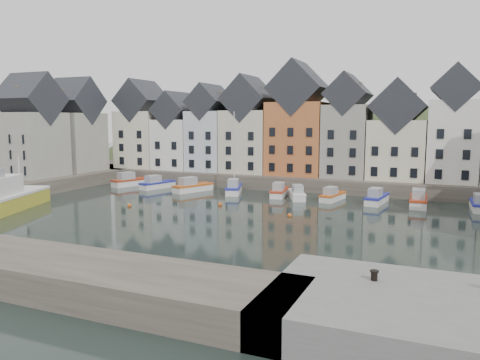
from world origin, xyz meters
The scene contains 19 objects.
ground centered at (0.00, 0.00, 0.00)m, with size 260.00×260.00×0.00m, color black.
far_quay centered at (0.00, 30.00, 1.00)m, with size 90.00×16.00×2.00m, color #453C35.
near_quay centered at (22.00, -20.00, 1.00)m, with size 18.00×10.00×2.00m, color #60605E.
hillside centered at (0.02, 56.00, -17.96)m, with size 153.60×70.40×64.00m.
far_terrace centered at (3.21, 28.00, 8.88)m, with size 72.37×8.16×17.78m.
left_terrace centered at (-36.00, 13.50, 8.88)m, with size 7.65×17.00×15.69m.
mooring_buoys centered at (-4.00, 5.33, 0.15)m, with size 20.50×5.50×0.50m.
boat_a centered at (-25.03, 18.08, 0.74)m, with size 4.06×6.80×2.50m.
boat_b centered at (-19.43, 17.27, 0.69)m, with size 3.42×6.30×2.31m.
boat_c centered at (-12.76, 16.51, 0.73)m, with size 4.23×6.66×2.45m.
boat_d centered at (-6.39, 17.54, 0.78)m, with size 3.87×6.58×12.01m.
boat_e centered at (0.54, 17.66, 0.67)m, with size 2.64×6.05×2.24m.
boat_f centered at (3.37, 16.62, 0.65)m, with size 3.95×5.92×2.19m.
boat_g centered at (8.07, 17.17, 0.63)m, with size 2.64×5.70×2.11m.
boat_h centered at (13.72, 17.22, 0.68)m, with size 2.52×6.14×2.29m.
boat_i centered at (18.73, 17.33, 0.74)m, with size 2.21×6.57×2.50m.
boat_j centered at (25.47, 17.49, 0.67)m, with size 1.98×5.91×2.25m.
large_vessel centered at (-25.51, -4.71, 1.53)m, with size 7.29×12.96×6.52m.
mooring_bollard centered at (18.04, -18.32, 2.31)m, with size 0.48×0.48×0.56m.
Camera 1 is at (21.06, -43.67, 10.68)m, focal length 35.00 mm.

